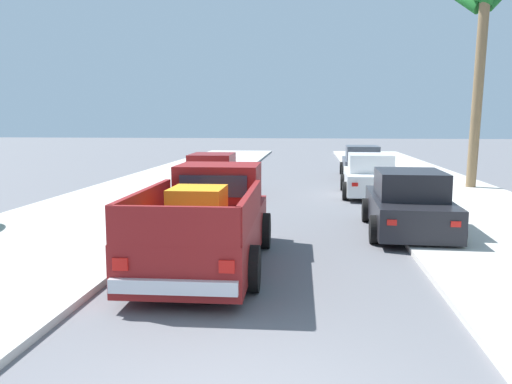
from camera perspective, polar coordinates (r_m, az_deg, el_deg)
sidewalk_left at (r=17.40m, az=-14.55°, el=-1.27°), size 5.40×60.00×0.12m
sidewalk_right at (r=17.01m, az=22.17°, el=-1.80°), size 5.40×60.00×0.12m
curb_left at (r=16.99m, az=-10.44°, el=-1.39°), size 0.16×60.00×0.10m
curb_right at (r=16.69m, az=17.88°, el=-1.81°), size 0.16×60.00×0.10m
pickup_truck at (r=9.96m, az=-5.28°, el=-3.38°), size 2.29×5.24×1.80m
car_left_near at (r=19.56m, az=12.35°, el=1.70°), size 2.13×4.31×1.54m
car_right_near at (r=25.89m, az=11.53°, el=3.17°), size 2.11×4.30×1.54m
car_left_mid at (r=19.32m, az=-4.78°, el=1.78°), size 2.12×4.30×1.54m
car_left_far at (r=13.21m, az=16.38°, el=-1.28°), size 2.14×4.31×1.54m
palm_tree_left_fore at (r=22.51m, az=23.29°, el=17.27°), size 3.59×3.58×8.32m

